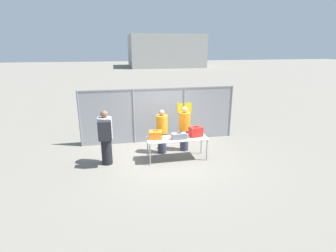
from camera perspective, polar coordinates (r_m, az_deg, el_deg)
The scene contains 11 objects.
ground_plane at distance 9.36m, azimuth 0.08°, elevation -7.02°, with size 120.00×120.00×0.00m, color slate.
fence_section at distance 10.67m, azimuth -1.86°, elevation 2.63°, with size 6.31×0.07×2.21m.
inspection_table at distance 9.02m, azimuth 1.98°, elevation -2.97°, with size 2.10×0.72×0.79m.
suitcase_orange at distance 8.92m, azimuth -2.73°, elevation -1.93°, with size 0.48×0.40×0.29m.
suitcase_grey at distance 8.88m, azimuth 2.38°, elevation -2.21°, with size 0.51×0.25×0.23m.
suitcase_red at distance 9.16m, azimuth 6.07°, elevation -1.24°, with size 0.48×0.37×0.36m.
traveler_hooded at distance 8.76m, azimuth -13.44°, elevation -2.07°, with size 0.46×0.71×1.85m.
security_worker_near at distance 9.53m, azimuth -1.33°, elevation -1.09°, with size 0.41×0.41×1.64m.
security_worker_far at distance 9.79m, azimuth 3.61°, elevation -0.45°, with size 0.42×0.42×1.70m.
utility_trailer at distance 12.66m, azimuth 1.68°, elevation 1.39°, with size 3.45×2.28×0.66m.
distant_hangar at distance 50.73m, azimuth -0.66°, elevation 16.07°, with size 13.09×10.27×5.73m.
Camera 1 is at (-1.73, -8.36, 3.83)m, focal length 28.00 mm.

